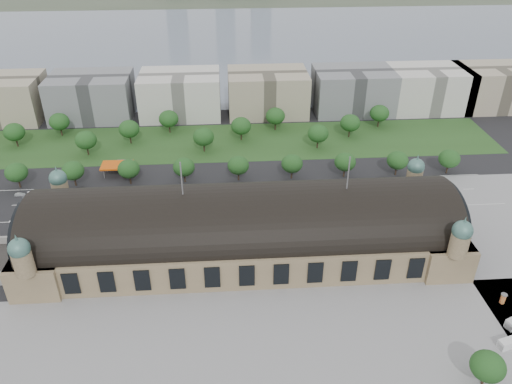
{
  "coord_description": "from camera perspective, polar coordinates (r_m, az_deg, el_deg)",
  "views": [
    {
      "loc": [
        -5.36,
        -142.26,
        111.33
      ],
      "look_at": [
        5.56,
        18.78,
        14.0
      ],
      "focal_mm": 35.0,
      "sensor_mm": 36.0,
      "label": 1
    }
  ],
  "objects": [
    {
      "name": "tree_belt_4",
      "position": [
        263.3,
        -14.31,
        7.0
      ],
      "size": [
        10.4,
        10.4,
        12.48
      ],
      "color": "#2D2116",
      "rests_on": "ground"
    },
    {
      "name": "tree_belt_11",
      "position": [
        282.69,
        13.94,
        8.73
      ],
      "size": [
        10.4,
        10.4,
        12.48
      ],
      "color": "#2D2116",
      "rests_on": "ground"
    },
    {
      "name": "tree_row_6",
      "position": [
        223.12,
        4.14,
        3.25
      ],
      "size": [
        9.6,
        9.6,
        11.52
      ],
      "color": "#2D2116",
      "rests_on": "ground"
    },
    {
      "name": "office_7",
      "position": [
        333.69,
        25.55,
        10.77
      ],
      "size": [
        45.0,
        32.0,
        24.0
      ],
      "primitive_type": "cube",
      "color": "tan",
      "rests_on": "ground"
    },
    {
      "name": "petrol_station",
      "position": [
        239.12,
        -15.17,
        2.98
      ],
      "size": [
        14.0,
        13.0,
        5.05
      ],
      "color": "#D4510C",
      "rests_on": "ground"
    },
    {
      "name": "tree_belt_5",
      "position": [
        271.44,
        -9.95,
        8.25
      ],
      "size": [
        10.4,
        10.4,
        12.48
      ],
      "color": "#2D2116",
      "rests_on": "ground"
    },
    {
      "name": "office_1",
      "position": [
        318.07,
        -27.11,
        9.48
      ],
      "size": [
        45.0,
        32.0,
        24.0
      ],
      "primitive_type": "cube",
      "color": "tan",
      "rests_on": "ground"
    },
    {
      "name": "parked_car_1",
      "position": [
        205.24,
        -15.55,
        -2.81
      ],
      "size": [
        5.62,
        4.87,
        1.44
      ],
      "primitive_type": "imported",
      "rotation": [
        0.0,
        0.0,
        -0.98
      ],
      "color": "maroon",
      "rests_on": "ground"
    },
    {
      "name": "tree_belt_6",
      "position": [
        248.04,
        -6.02,
        6.3
      ],
      "size": [
        10.4,
        10.4,
        12.48
      ],
      "color": "#2D2116",
      "rests_on": "ground"
    },
    {
      "name": "tree_row_7",
      "position": [
        227.53,
        10.15,
        3.4
      ],
      "size": [
        9.6,
        9.6,
        11.52
      ],
      "color": "#2D2116",
      "rests_on": "ground"
    },
    {
      "name": "parked_car_0",
      "position": [
        212.35,
        -23.61,
        -3.23
      ],
      "size": [
        4.93,
        3.39,
        1.54
      ],
      "primitive_type": "imported",
      "rotation": [
        0.0,
        0.0,
        -1.15
      ],
      "color": "black",
      "rests_on": "ground"
    },
    {
      "name": "tree_row_3",
      "position": [
        225.26,
        -14.34,
        2.58
      ],
      "size": [
        9.6,
        9.6,
        11.52
      ],
      "color": "#2D2116",
      "rests_on": "ground"
    },
    {
      "name": "bus_mid",
      "position": [
        202.47,
        0.22,
        -1.66
      ],
      "size": [
        13.19,
        3.97,
        3.62
      ],
      "primitive_type": "imported",
      "rotation": [
        0.0,
        0.0,
        1.64
      ],
      "color": "silver",
      "rests_on": "ground"
    },
    {
      "name": "tree_belt_7",
      "position": [
        258.9,
        -1.72,
        7.56
      ],
      "size": [
        10.4,
        10.4,
        12.48
      ],
      "color": "#2D2116",
      "rests_on": "ground"
    },
    {
      "name": "tree_row_4",
      "position": [
        221.97,
        -8.25,
        2.83
      ],
      "size": [
        9.6,
        9.6,
        11.52
      ],
      "color": "#2D2116",
      "rests_on": "ground"
    },
    {
      "name": "ground",
      "position": [
        180.72,
        -1.37,
        -6.95
      ],
      "size": [
        900.0,
        900.0,
        0.0
      ],
      "primitive_type": "plane",
      "color": "black",
      "rests_on": "ground"
    },
    {
      "name": "tree_belt_9",
      "position": [
        252.11,
        7.12,
        6.66
      ],
      "size": [
        10.4,
        10.4,
        12.48
      ],
      "color": "#2D2116",
      "rests_on": "ground"
    },
    {
      "name": "tree_row_2",
      "position": [
        231.01,
        -20.2,
        2.3
      ],
      "size": [
        9.6,
        9.6,
        11.52
      ],
      "color": "#2D2116",
      "rests_on": "ground"
    },
    {
      "name": "traffic_car_4",
      "position": [
        208.83,
        1.14,
        -0.93
      ],
      "size": [
        3.8,
        1.67,
        1.27
      ],
      "primitive_type": "imported",
      "rotation": [
        0.0,
        0.0,
        -1.53
      ],
      "color": "#1B1A49",
      "rests_on": "ground"
    },
    {
      "name": "office_2",
      "position": [
        302.0,
        -18.26,
        10.33
      ],
      "size": [
        45.0,
        32.0,
        24.0
      ],
      "primitive_type": "cube",
      "color": "slate",
      "rests_on": "ground"
    },
    {
      "name": "office_4",
      "position": [
        293.73,
        1.33,
        11.32
      ],
      "size": [
        45.0,
        32.0,
        24.0
      ],
      "primitive_type": "cube",
      "color": "tan",
      "rests_on": "ground"
    },
    {
      "name": "plaza_south",
      "position": [
        149.28,
        3.49,
        -17.21
      ],
      "size": [
        190.0,
        48.0,
        0.12
      ],
      "primitive_type": "cube",
      "color": "gray",
      "rests_on": "ground"
    },
    {
      "name": "traffic_car_2",
      "position": [
        214.46,
        -20.64,
        -2.22
      ],
      "size": [
        4.93,
        2.7,
        1.31
      ],
      "primitive_type": "imported",
      "rotation": [
        0.0,
        0.0,
        -1.69
      ],
      "color": "black",
      "rests_on": "ground"
    },
    {
      "name": "tree_plaza_s",
      "position": [
        148.2,
        24.98,
        -17.62
      ],
      "size": [
        9.0,
        9.0,
        10.64
      ],
      "color": "#2D2116",
      "rests_on": "ground"
    },
    {
      "name": "traffic_car_3",
      "position": [
        213.38,
        -6.34,
        -0.34
      ],
      "size": [
        5.28,
        2.57,
        1.48
      ],
      "primitive_type": "imported",
      "rotation": [
        0.0,
        0.0,
        1.47
      ],
      "color": "maroon",
      "rests_on": "ground"
    },
    {
      "name": "grass_belt",
      "position": [
        260.45,
        -5.65,
        5.63
      ],
      "size": [
        300.0,
        45.0,
        0.1
      ],
      "primitive_type": "cube",
      "color": "#26491D",
      "rests_on": "ground"
    },
    {
      "name": "tree_belt_1",
      "position": [
        279.5,
        -25.92,
        6.18
      ],
      "size": [
        10.4,
        10.4,
        12.48
      ],
      "color": "#2D2116",
      "rests_on": "ground"
    },
    {
      "name": "bus_west",
      "position": [
        204.61,
        -2.89,
        -1.42
      ],
      "size": [
        10.78,
        2.97,
        2.98
      ],
      "primitive_type": "imported",
      "rotation": [
        0.0,
        0.0,
        1.61
      ],
      "color": "#AD341B",
      "rests_on": "ground"
    },
    {
      "name": "traffic_car_6",
      "position": [
        225.73,
        18.16,
        0.06
      ],
      "size": [
        5.56,
        2.58,
        1.54
      ],
      "primitive_type": "imported",
      "rotation": [
        0.0,
        0.0,
        -1.57
      ],
      "color": "silver",
      "rests_on": "ground"
    },
    {
      "name": "advertising_column",
      "position": [
        177.82,
        26.4,
        -10.85
      ],
      "size": [
        1.93,
        1.93,
        3.65
      ],
      "color": "#BC2F4A",
      "rests_on": "ground"
    },
    {
      "name": "office_6",
      "position": [
        316.42,
        19.07,
        11.11
      ],
      "size": [
        45.0,
        32.0,
        24.0
      ],
      "primitive_type": "cube",
      "color": "beige",
      "rests_on": "ground"
    },
    {
      "name": "parked_car_6",
      "position": [
        201.86,
        -9.8,
        -2.66
      ],
      "size": [
        5.02,
        4.64,
        1.42
      ],
      "primitive_type": "imported",
      "rotation": [
        0.0,
        0.0,
        -0.88
      ],
      "color": "black",
      "rests_on": "ground"
    },
    {
      "name": "office_3",
      "position": [
        293.67,
        -8.62,
        10.97
      ],
      "size": [
        45.0,
        32.0,
        24.0
      ],
      "primitive_type": "cube",
      "color": "beige",
      "rests_on": "ground"
    },
    {
      "name": "tree_belt_3",
      "position": [
        256.88,
        -18.88,
        5.64
      ],
      "size": [
        10.4,
        10.4,
        12.48
      ],
      "color": "#2D2116",
      "rests_on": "ground"
    },
    {
      "name": "van_south",
      "position": [
        164.4,
        26.85,
        -15.21
      ],
      "size": [
        6.79,
        4.1,
        2.75
      ],
      "rotation": [
        0.0,
        0.0,
        0.26
      ],
      "color": "silver",
      "rests_on": "ground"
    },
    {
      "name": "parked_car_2",
      "position": [
        200.88,
        -14.3,
        -3.39
      ],
      "size": [
        5.85,
        5.24,
        1.63
      ],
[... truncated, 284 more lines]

